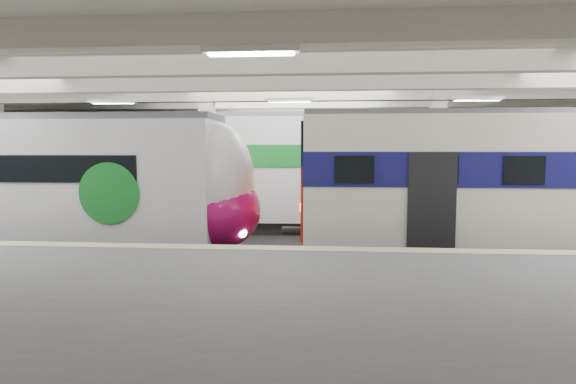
{
  "coord_description": "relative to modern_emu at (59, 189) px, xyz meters",
  "views": [
    {
      "loc": [
        1.24,
        -13.91,
        3.36
      ],
      "look_at": [
        0.04,
        1.0,
        2.0
      ],
      "focal_mm": 30.0,
      "sensor_mm": 36.0,
      "label": 1
    }
  ],
  "objects": [
    {
      "name": "station_hall",
      "position": [
        6.86,
        -1.74,
        1.1
      ],
      "size": [
        36.0,
        24.0,
        5.75
      ],
      "color": "black",
      "rests_on": "ground"
    },
    {
      "name": "modern_emu",
      "position": [
        0.0,
        0.0,
        0.0
      ],
      "size": [
        13.44,
        2.78,
        4.35
      ],
      "color": "white",
      "rests_on": "ground"
    },
    {
      "name": "older_rer",
      "position": [
        14.04,
        0.0,
        0.16
      ],
      "size": [
        13.32,
        2.94,
        4.4
      ],
      "color": "white",
      "rests_on": "ground"
    },
    {
      "name": "far_train",
      "position": [
        2.49,
        5.5,
        0.31
      ],
      "size": [
        15.18,
        3.81,
        4.76
      ],
      "rotation": [
        0.0,
        0.0,
        0.05
      ],
      "color": "white",
      "rests_on": "ground"
    }
  ]
}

